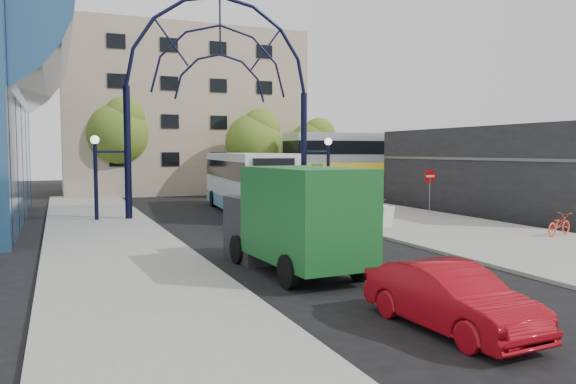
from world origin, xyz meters
name	(u,v)px	position (x,y,z in m)	size (l,w,h in m)	color
ground	(338,262)	(0.00, 0.00, 0.00)	(120.00, 120.00, 0.00)	black
sidewalk_east	(456,231)	(8.00, 4.00, 0.06)	(8.00, 56.00, 0.12)	gray
plaza_west	(113,245)	(-6.50, 6.00, 0.06)	(5.00, 50.00, 0.12)	gray
gateway_arch	(220,61)	(0.00, 14.00, 8.56)	(13.64, 0.44, 12.10)	black
stop_sign	(315,181)	(4.80, 12.00, 1.99)	(0.80, 0.07, 2.50)	slate
do_not_enter_sign	(430,181)	(11.00, 10.00, 1.98)	(0.76, 0.07, 2.48)	slate
street_name_sign	(317,178)	(5.20, 12.60, 2.13)	(0.70, 0.70, 2.80)	slate
sandwich_board	(386,214)	(5.60, 5.98, 0.74)	(0.55, 0.61, 0.99)	white
commercial_block_east	(499,170)	(16.00, 10.00, 2.50)	(6.00, 16.00, 5.00)	black
apartment_block	(180,114)	(2.00, 34.97, 7.00)	(20.00, 12.10, 14.00)	tan
train_platform	(431,190)	(20.00, 22.00, 0.40)	(32.00, 5.00, 0.80)	gray
train_car	(431,160)	(20.00, 22.00, 2.90)	(25.10, 3.05, 4.20)	#B7B7BC
tree_north_a	(255,139)	(6.12, 25.93, 4.61)	(4.48, 4.48, 7.00)	#382314
tree_north_b	(118,130)	(-3.88, 29.93, 5.27)	(5.12, 5.12, 8.00)	#382314
tree_north_c	(314,144)	(12.12, 27.93, 4.28)	(4.16, 4.16, 6.50)	#382314
city_bus	(246,181)	(1.95, 15.59, 1.83)	(4.09, 12.98, 3.51)	white
green_truck	(293,219)	(-1.88, -0.65, 1.58)	(2.72, 6.38, 3.16)	black
black_suv	(287,219)	(0.73, 6.12, 0.70)	(2.32, 5.04, 1.40)	black
red_sedan	(450,298)	(-1.14, -7.09, 0.68)	(1.43, 4.10, 1.35)	maroon
bike_near_a	(377,206)	(8.13, 10.98, 0.54)	(0.56, 1.60, 0.84)	#CB5E28
bike_near_b	(359,201)	(8.56, 13.75, 0.60)	(0.45, 1.59, 0.96)	orange
bike_far_a	(559,224)	(10.85, 1.00, 0.58)	(0.62, 1.77, 0.93)	#EF4E2F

